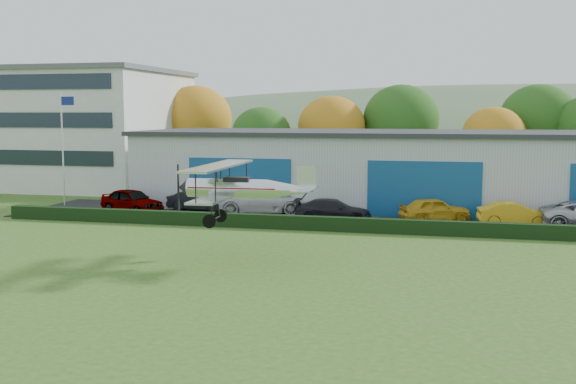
% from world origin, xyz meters
% --- Properties ---
extents(ground, '(300.00, 300.00, 0.00)m').
position_xyz_m(ground, '(0.00, 0.00, 0.00)').
color(ground, '#31561B').
rests_on(ground, ground).
extents(apron, '(48.00, 9.00, 0.05)m').
position_xyz_m(apron, '(3.00, 21.00, 0.03)').
color(apron, black).
rests_on(apron, ground).
extents(hedge, '(46.00, 0.60, 0.80)m').
position_xyz_m(hedge, '(3.00, 16.20, 0.40)').
color(hedge, black).
rests_on(hedge, ground).
extents(hangar, '(40.60, 12.60, 5.30)m').
position_xyz_m(hangar, '(5.00, 27.98, 2.66)').
color(hangar, '#B2B7BC').
rests_on(hangar, ground).
extents(office_block, '(20.60, 15.60, 10.40)m').
position_xyz_m(office_block, '(-28.00, 35.00, 5.21)').
color(office_block, silver).
rests_on(office_block, ground).
extents(flagpole, '(1.05, 0.10, 8.00)m').
position_xyz_m(flagpole, '(-19.88, 22.00, 4.78)').
color(flagpole, silver).
rests_on(flagpole, ground).
extents(tree_belt, '(75.70, 13.22, 10.12)m').
position_xyz_m(tree_belt, '(0.85, 40.62, 5.61)').
color(tree_belt, '#3D2614').
rests_on(tree_belt, ground).
extents(distant_hills, '(430.00, 196.00, 56.00)m').
position_xyz_m(distant_hills, '(-4.38, 140.00, -13.05)').
color(distant_hills, '#4C6642').
rests_on(distant_hills, ground).
extents(car_0, '(5.02, 3.57, 1.59)m').
position_xyz_m(car_0, '(-13.69, 19.77, 0.84)').
color(car_0, gray).
rests_on(car_0, apron).
extents(car_1, '(4.25, 1.56, 1.39)m').
position_xyz_m(car_1, '(-9.72, 21.69, 0.74)').
color(car_1, black).
rests_on(car_1, apron).
extents(car_2, '(6.53, 4.34, 1.66)m').
position_xyz_m(car_2, '(-5.19, 21.47, 0.88)').
color(car_2, silver).
rests_on(car_2, apron).
extents(car_3, '(4.77, 2.19, 1.35)m').
position_xyz_m(car_3, '(-0.24, 19.30, 0.73)').
color(car_3, black).
rests_on(car_3, apron).
extents(car_4, '(4.57, 3.27, 1.44)m').
position_xyz_m(car_4, '(5.73, 20.80, 0.77)').
color(car_4, gold).
rests_on(car_4, apron).
extents(car_5, '(4.34, 1.96, 1.38)m').
position_xyz_m(car_5, '(10.29, 20.16, 0.74)').
color(car_5, gold).
rests_on(car_5, apron).
extents(biplane, '(6.33, 7.22, 2.71)m').
position_xyz_m(biplane, '(-2.42, 7.48, 3.35)').
color(biplane, silver).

